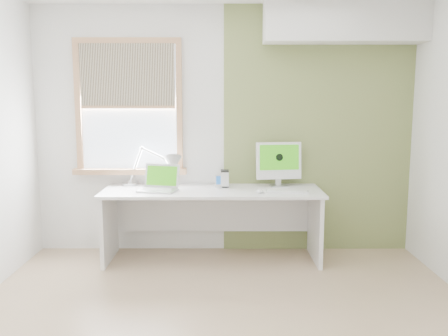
{
  "coord_description": "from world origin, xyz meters",
  "views": [
    {
      "loc": [
        -0.01,
        -3.34,
        1.65
      ],
      "look_at": [
        0.0,
        1.05,
        1.0
      ],
      "focal_mm": 38.35,
      "sensor_mm": 36.0,
      "label": 1
    }
  ],
  "objects_px": {
    "desk_lamp": "(165,166)",
    "imac": "(279,162)",
    "external_drive": "(225,178)",
    "laptop": "(160,184)",
    "desk": "(212,207)"
  },
  "relations": [
    {
      "from": "external_drive",
      "to": "imac",
      "type": "distance_m",
      "value": 0.59
    },
    {
      "from": "laptop",
      "to": "imac",
      "type": "height_order",
      "value": "imac"
    },
    {
      "from": "external_drive",
      "to": "imac",
      "type": "height_order",
      "value": "imac"
    },
    {
      "from": "desk_lamp",
      "to": "imac",
      "type": "bearing_deg",
      "value": 2.5
    },
    {
      "from": "desk",
      "to": "external_drive",
      "type": "bearing_deg",
      "value": 40.14
    },
    {
      "from": "desk_lamp",
      "to": "laptop",
      "type": "distance_m",
      "value": 0.23
    },
    {
      "from": "laptop",
      "to": "imac",
      "type": "bearing_deg",
      "value": 10.25
    },
    {
      "from": "laptop",
      "to": "external_drive",
      "type": "distance_m",
      "value": 0.68
    },
    {
      "from": "desk_lamp",
      "to": "imac",
      "type": "distance_m",
      "value": 1.18
    },
    {
      "from": "desk",
      "to": "desk_lamp",
      "type": "relative_size",
      "value": 3.15
    },
    {
      "from": "desk",
      "to": "laptop",
      "type": "bearing_deg",
      "value": -170.84
    },
    {
      "from": "desk_lamp",
      "to": "laptop",
      "type": "xyz_separation_m",
      "value": [
        -0.03,
        -0.17,
        -0.16
      ]
    },
    {
      "from": "laptop",
      "to": "external_drive",
      "type": "height_order",
      "value": "laptop"
    },
    {
      "from": "laptop",
      "to": "external_drive",
      "type": "relative_size",
      "value": 2.43
    },
    {
      "from": "external_drive",
      "to": "laptop",
      "type": "bearing_deg",
      "value": -163.53
    }
  ]
}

